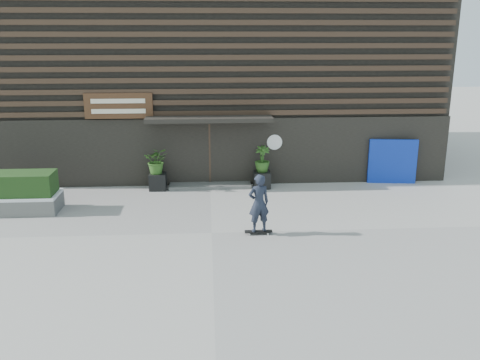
{
  "coord_description": "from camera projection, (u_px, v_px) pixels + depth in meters",
  "views": [
    {
      "loc": [
        -0.08,
        -13.85,
        5.49
      ],
      "look_at": [
        0.91,
        1.59,
        1.1
      ],
      "focal_mm": 38.89,
      "sensor_mm": 36.0,
      "label": 1
    }
  ],
  "objects": [
    {
      "name": "blue_tarp",
      "position": [
        392.0,
        161.0,
        19.51
      ],
      "size": [
        1.79,
        0.32,
        1.68
      ],
      "primitive_type": "cube",
      "rotation": [
        0.0,
        0.0,
        -0.11
      ],
      "color": "#0C26A1",
      "rests_on": "ground"
    },
    {
      "name": "bamboo_right",
      "position": [
        262.0,
        159.0,
        18.85
      ],
      "size": [
        0.54,
        0.54,
        0.96
      ],
      "primitive_type": "imported",
      "color": "#2D591E",
      "rests_on": "planter_pot_right"
    },
    {
      "name": "entrance_step",
      "position": [
        210.0,
        185.0,
        19.2
      ],
      "size": [
        3.0,
        0.8,
        0.12
      ],
      "primitive_type": "cube",
      "color": "#4E4E4B",
      "rests_on": "ground"
    },
    {
      "name": "planter_pot_right",
      "position": [
        262.0,
        180.0,
        19.06
      ],
      "size": [
        0.6,
        0.6,
        0.6
      ],
      "primitive_type": "cube",
      "color": "black",
      "rests_on": "ground"
    },
    {
      "name": "snow_layer",
      "position": [
        2.0,
        196.0,
        16.39
      ],
      "size": [
        3.5,
        1.2,
        0.08
      ],
      "primitive_type": "cube",
      "color": "white",
      "rests_on": "raised_bed"
    },
    {
      "name": "bamboo_left",
      "position": [
        157.0,
        161.0,
        18.61
      ],
      "size": [
        0.86,
        0.75,
        0.96
      ],
      "primitive_type": "imported",
      "color": "#2D591E",
      "rests_on": "planter_pot_left"
    },
    {
      "name": "raised_bed",
      "position": [
        3.0,
        204.0,
        16.47
      ],
      "size": [
        3.5,
        1.2,
        0.5
      ],
      "primitive_type": "cube",
      "color": "#51524F",
      "rests_on": "ground"
    },
    {
      "name": "skateboarder",
      "position": [
        259.0,
        203.0,
        14.46
      ],
      "size": [
        0.78,
        0.53,
        1.76
      ],
      "color": "black",
      "rests_on": "ground"
    },
    {
      "name": "ground",
      "position": [
        212.0,
        233.0,
        14.8
      ],
      "size": [
        80.0,
        80.0,
        0.0
      ],
      "primitive_type": "plane",
      "color": "#A19D98",
      "rests_on": "ground"
    },
    {
      "name": "hedge",
      "position": [
        1.0,
        184.0,
        16.29
      ],
      "size": [
        3.3,
        1.0,
        0.7
      ],
      "primitive_type": "cube",
      "color": "#183413",
      "rests_on": "snow_layer"
    },
    {
      "name": "planter_pot_left",
      "position": [
        158.0,
        181.0,
        18.83
      ],
      "size": [
        0.6,
        0.6,
        0.6
      ],
      "primitive_type": "cube",
      "color": "black",
      "rests_on": "ground"
    },
    {
      "name": "building",
      "position": [
        208.0,
        68.0,
        23.27
      ],
      "size": [
        18.0,
        11.0,
        8.0
      ],
      "color": "black",
      "rests_on": "ground"
    }
  ]
}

